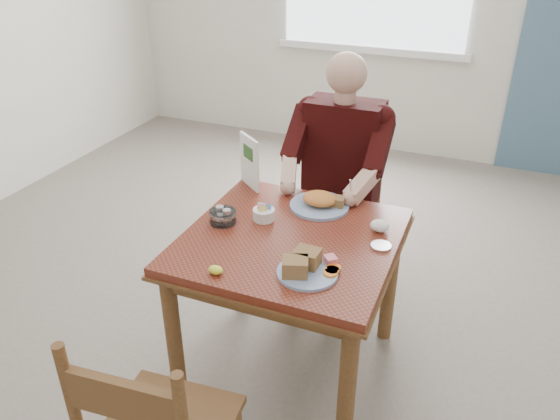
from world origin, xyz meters
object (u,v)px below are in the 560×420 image
at_px(diner, 339,163).
at_px(near_plate, 305,266).
at_px(chair_far, 340,210).
at_px(far_plate, 321,202).
at_px(table, 290,258).

relative_size(diner, near_plate, 4.89).
relative_size(chair_far, near_plate, 3.35).
bearing_deg(near_plate, chair_far, 98.41).
height_order(diner, far_plate, diner).
relative_size(chair_far, far_plate, 3.28).
xyz_separation_m(chair_far, diner, (0.00, -0.09, 0.33)).
relative_size(diner, far_plate, 4.78).
xyz_separation_m(table, near_plate, (0.15, -0.23, 0.14)).
bearing_deg(diner, near_plate, -80.81).
xyz_separation_m(table, far_plate, (0.04, 0.30, 0.14)).
distance_m(near_plate, far_plate, 0.55).
bearing_deg(chair_far, near_plate, -81.59).
xyz_separation_m(chair_far, near_plate, (0.15, -1.03, 0.30)).
relative_size(table, chair_far, 0.97).
height_order(chair_far, diner, diner).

